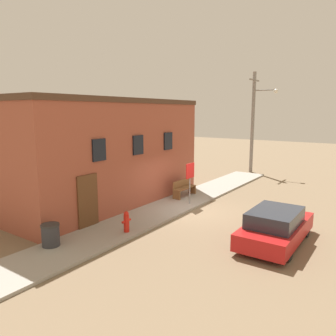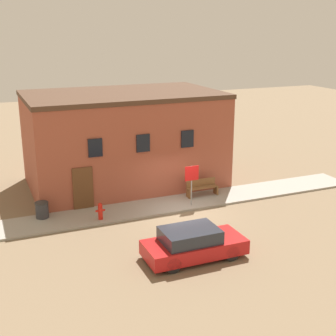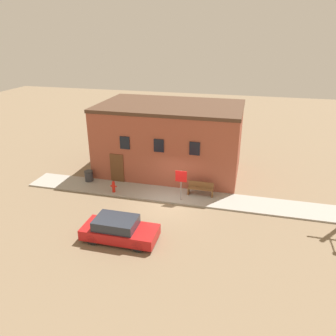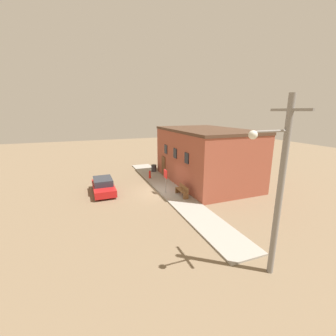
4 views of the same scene
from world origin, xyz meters
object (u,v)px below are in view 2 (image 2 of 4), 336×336
(stop_sign, at_px, (192,178))
(bench, at_px, (202,187))
(parked_car, at_px, (193,244))
(fire_hydrant, at_px, (100,211))
(trash_bin, at_px, (42,210))

(stop_sign, bearing_deg, bench, 43.22)
(bench, distance_m, parked_car, 6.86)
(parked_car, bearing_deg, fire_hydrant, 115.99)
(stop_sign, height_order, bench, stop_sign)
(stop_sign, distance_m, parked_car, 5.49)
(bench, relative_size, parked_car, 0.42)
(fire_hydrant, xyz_separation_m, bench, (5.79, 1.04, 0.05))
(bench, xyz_separation_m, parked_car, (-3.39, -5.96, 0.05))
(fire_hydrant, distance_m, bench, 5.88)
(parked_car, bearing_deg, trash_bin, 128.31)
(fire_hydrant, xyz_separation_m, trash_bin, (-2.46, 1.24, -0.02))
(trash_bin, bearing_deg, bench, -1.33)
(trash_bin, height_order, parked_car, parked_car)
(fire_hydrant, xyz_separation_m, parked_car, (2.40, -4.91, 0.09))
(bench, xyz_separation_m, trash_bin, (-8.25, 0.19, -0.06))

